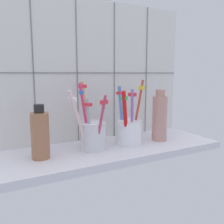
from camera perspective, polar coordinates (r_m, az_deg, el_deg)
The scene contains 6 objects.
counter_slab at distance 71.46cm, azimuth 0.21°, elevation -8.88°, with size 64.00×22.00×2.00cm, color silver.
tile_wall_back at distance 78.76cm, azimuth -3.97°, elevation 8.67°, with size 64.00×2.20×45.00cm.
toothbrush_cup_left at distance 67.82cm, azimuth -4.62°, elevation -4.80°, with size 11.45×12.98×18.59cm.
toothbrush_cup_right at distance 73.16cm, azimuth 4.02°, elevation -4.02°, with size 10.14×9.19×19.09cm.
ceramic_vase at distance 77.71cm, azimuth 11.07°, elevation -1.18°, with size 4.58×4.58×16.07cm.
soap_bottle at distance 62.84cm, azimuth -16.46°, elevation -5.04°, with size 4.49×4.49×13.52cm.
Camera 1 is at (-32.25, -59.86, 22.97)cm, focal length 39.12 mm.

